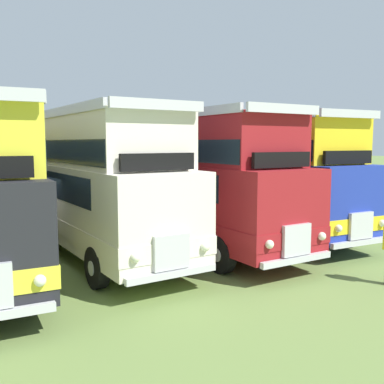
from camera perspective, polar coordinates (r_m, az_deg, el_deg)
ground_plane at (r=14.56m, az=-19.21°, el=-8.06°), size 200.00×200.00×0.00m
bus_fourth_in_row at (r=14.45m, az=-12.85°, el=1.51°), size 2.98×10.17×4.52m
bus_fifth_in_row at (r=15.71m, az=-0.84°, el=2.06°), size 2.79×10.93×4.52m
bus_sixth_in_row at (r=17.66m, az=8.77°, el=2.45°), size 3.06×10.10×4.52m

